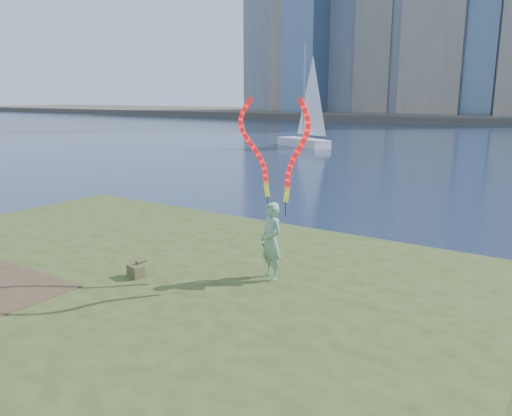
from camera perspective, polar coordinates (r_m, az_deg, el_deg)
The scene contains 5 objects.
ground at distance 11.53m, azimuth -10.14°, elevation -10.51°, with size 320.00×320.00×0.00m, color #1A2842.
grassy_knoll at distance 10.02m, azimuth -19.51°, elevation -12.65°, with size 20.00×18.00×0.80m.
woman_with_ribbons at distance 10.07m, azimuth 1.93°, elevation -0.47°, with size 1.87×0.87×4.00m.
canvas_bag at distance 10.80m, azimuth -13.54°, elevation -6.95°, with size 0.40×0.45×0.34m.
sailboat at distance 45.21m, azimuth 5.69°, elevation 8.92°, with size 5.88×3.98×9.07m.
Camera 1 is at (7.43, -7.57, 4.51)m, focal length 35.00 mm.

